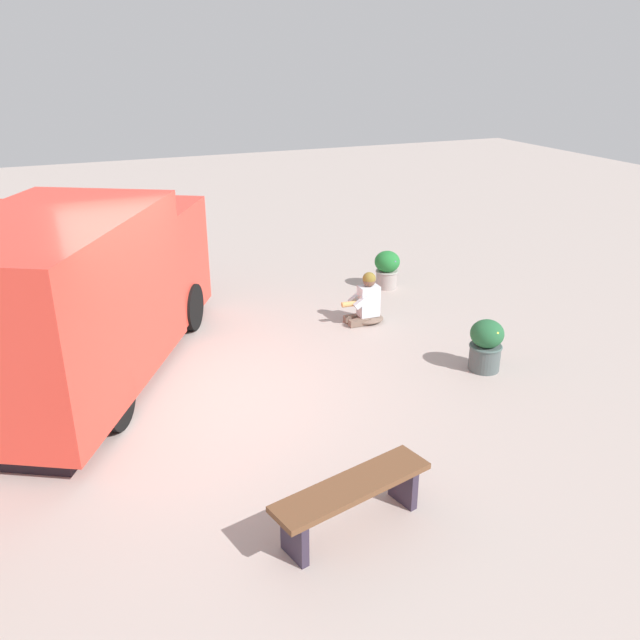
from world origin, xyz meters
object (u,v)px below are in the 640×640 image
object	(u,v)px
planter_flowering_near	(387,268)
person_customer	(367,303)
food_truck	(80,297)
planter_flowering_side	(486,344)
plaza_bench	(352,495)

from	to	relation	value
planter_flowering_near	person_customer	bearing A→B (deg)	51.00
food_truck	planter_flowering_side	size ratio (longest dim) A/B	7.30
person_customer	planter_flowering_side	bearing A→B (deg)	109.32
plaza_bench	food_truck	bearing A→B (deg)	-65.03
planter_flowering_near	planter_flowering_side	world-z (taller)	planter_flowering_side
planter_flowering_side	plaza_bench	distance (m)	3.85
planter_flowering_near	plaza_bench	size ratio (longest dim) A/B	0.42
food_truck	planter_flowering_near	bearing A→B (deg)	-164.26
person_customer	planter_flowering_near	size ratio (longest dim) A/B	1.21
planter_flowering_near	plaza_bench	world-z (taller)	planter_flowering_near
food_truck	planter_flowering_side	distance (m)	5.54
food_truck	person_customer	world-z (taller)	food_truck
planter_flowering_side	plaza_bench	bearing A→B (deg)	35.81
plaza_bench	person_customer	bearing A→B (deg)	-118.07
food_truck	plaza_bench	bearing A→B (deg)	114.97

